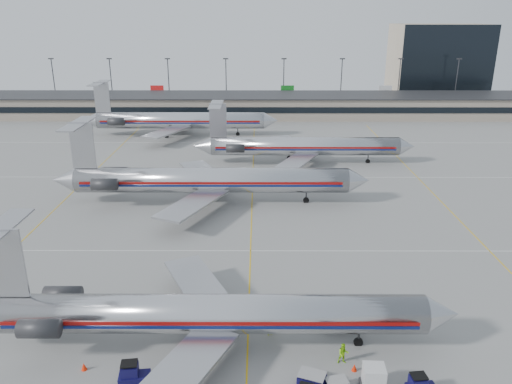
{
  "coord_description": "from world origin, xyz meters",
  "views": [
    {
      "loc": [
        0.87,
        -46.43,
        27.98
      ],
      "look_at": [
        0.65,
        19.37,
        4.5
      ],
      "focal_mm": 35.0,
      "sensor_mm": 36.0,
      "label": 1
    }
  ],
  "objects_px": {
    "belt_loader": "(340,323)",
    "jet_second_row": "(205,180)",
    "jet_foreground": "(201,313)",
    "uld_container": "(374,378)"
  },
  "relations": [
    {
      "from": "jet_foreground",
      "to": "belt_loader",
      "type": "bearing_deg",
      "value": 11.09
    },
    {
      "from": "jet_second_row",
      "to": "belt_loader",
      "type": "bearing_deg",
      "value": -64.58
    },
    {
      "from": "jet_foreground",
      "to": "belt_loader",
      "type": "relative_size",
      "value": 10.41
    },
    {
      "from": "uld_container",
      "to": "belt_loader",
      "type": "height_order",
      "value": "belt_loader"
    },
    {
      "from": "belt_loader",
      "to": "jet_second_row",
      "type": "bearing_deg",
      "value": 110.73
    },
    {
      "from": "jet_second_row",
      "to": "jet_foreground",
      "type": "bearing_deg",
      "value": -84.92
    },
    {
      "from": "uld_container",
      "to": "belt_loader",
      "type": "bearing_deg",
      "value": 102.46
    },
    {
      "from": "jet_second_row",
      "to": "belt_loader",
      "type": "distance_m",
      "value": 37.23
    },
    {
      "from": "jet_foreground",
      "to": "jet_second_row",
      "type": "distance_m",
      "value": 36.14
    },
    {
      "from": "jet_foreground",
      "to": "uld_container",
      "type": "relative_size",
      "value": 20.5
    }
  ]
}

